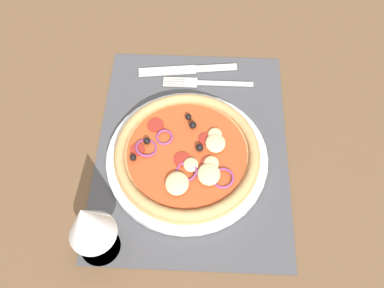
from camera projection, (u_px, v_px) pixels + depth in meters
The scene contains 7 objects.
ground_plane at pixel (192, 151), 79.47cm from camera, with size 190.00×140.00×2.40cm, color brown.
placemat at pixel (192, 147), 78.28cm from camera, with size 44.79×34.38×0.40cm, color #4C4C51.
plate at pixel (187, 158), 76.07cm from camera, with size 28.46×28.46×1.30cm, color white.
pizza at pixel (187, 154), 74.53cm from camera, with size 25.54×25.54×2.67cm.
fork at pixel (203, 83), 85.71cm from camera, with size 2.20×18.00×0.44cm.
knife at pixel (187, 70), 87.48cm from camera, with size 3.99×20.06×0.62cm.
wine_glass at pixel (88, 224), 60.16cm from camera, with size 7.20×7.20×14.90cm.
Camera 1 is at (-40.65, -1.69, 67.08)cm, focal length 40.23 mm.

